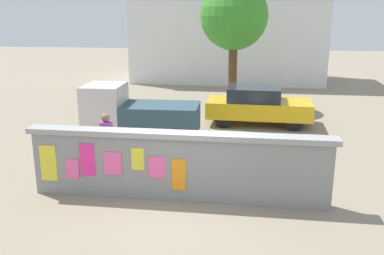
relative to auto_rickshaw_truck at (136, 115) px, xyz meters
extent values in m
plane|color=gray|center=(2.07, 3.94, -0.90)|extent=(60.00, 60.00, 0.00)
cube|color=gray|center=(2.07, -4.06, -0.18)|extent=(6.61, 0.30, 1.45)
cube|color=#999999|center=(2.07, -4.06, 0.61)|extent=(6.81, 0.42, 0.12)
cube|color=yellow|center=(-0.89, -4.22, -0.14)|extent=(0.39, 0.02, 0.84)
cube|color=#F9599E|center=(-0.32, -4.22, -0.25)|extent=(0.31, 0.03, 0.47)
cube|color=#F42D8C|center=(0.05, -4.22, -0.01)|extent=(0.34, 0.02, 0.76)
cube|color=#F9599E|center=(0.63, -4.22, -0.07)|extent=(0.41, 0.02, 0.54)
cube|color=yellow|center=(1.20, -4.22, 0.06)|extent=(0.28, 0.03, 0.50)
cube|color=#F9599E|center=(1.64, -4.22, -0.11)|extent=(0.38, 0.03, 0.48)
cube|color=orange|center=(2.12, -4.22, -0.25)|extent=(0.31, 0.01, 0.72)
cylinder|color=black|center=(-1.07, -0.69, -0.55)|extent=(0.71, 0.22, 0.70)
cylinder|color=black|center=(-1.11, 0.61, -0.55)|extent=(0.71, 0.22, 0.70)
cylinder|color=black|center=(1.43, -0.60, -0.55)|extent=(0.71, 0.22, 0.70)
cylinder|color=black|center=(1.38, 0.70, -0.55)|extent=(0.71, 0.22, 0.70)
cube|color=silver|center=(-0.99, -0.03, 0.20)|extent=(1.25, 1.54, 1.50)
cube|color=#334C59|center=(0.81, 0.03, -0.10)|extent=(2.45, 1.58, 0.90)
cylinder|color=black|center=(5.20, 3.49, -0.60)|extent=(0.60, 0.20, 0.60)
cylinder|color=black|center=(5.16, 2.03, -0.60)|extent=(0.60, 0.20, 0.60)
cylinder|color=black|center=(2.70, 3.56, -0.60)|extent=(0.60, 0.20, 0.60)
cylinder|color=black|center=(2.66, 2.10, -0.60)|extent=(0.60, 0.20, 0.60)
cube|color=gold|center=(3.93, 2.79, -0.30)|extent=(3.85, 1.81, 0.60)
cube|color=#262D38|center=(3.73, 2.80, 0.25)|extent=(1.94, 1.59, 0.50)
cylinder|color=black|center=(2.99, -2.07, -0.60)|extent=(0.61, 0.18, 0.60)
cylinder|color=black|center=(4.28, -1.88, -0.60)|extent=(0.61, 0.20, 0.60)
cube|color=gold|center=(3.64, -1.98, -0.32)|extent=(1.02, 0.38, 0.32)
cube|color=black|center=(3.83, -1.95, -0.14)|extent=(0.59, 0.30, 0.10)
cube|color=#262626|center=(3.09, -2.05, -0.05)|extent=(0.12, 0.56, 0.03)
cylinder|color=black|center=(1.99, -2.86, -0.57)|extent=(0.66, 0.13, 0.66)
cylinder|color=black|center=(0.95, -3.00, -0.57)|extent=(0.66, 0.13, 0.66)
cube|color=gold|center=(1.47, -2.93, -0.39)|extent=(0.95, 0.17, 0.06)
cylinder|color=gold|center=(1.33, -2.95, -0.17)|extent=(0.03, 0.03, 0.40)
cube|color=black|center=(1.33, -2.95, 0.03)|extent=(0.21, 0.11, 0.05)
cube|color=black|center=(1.95, -2.86, -0.02)|extent=(0.10, 0.44, 0.03)
cylinder|color=#BF6626|center=(0.10, -2.83, -0.50)|extent=(0.12, 0.12, 0.80)
cylinder|color=#BF6626|center=(-0.07, -2.81, -0.50)|extent=(0.12, 0.12, 0.80)
cylinder|color=purple|center=(0.01, -2.82, 0.20)|extent=(0.38, 0.38, 0.60)
sphere|color=#8C664C|center=(0.01, -2.82, 0.61)|extent=(0.22, 0.22, 0.22)
cylinder|color=brown|center=(2.78, 5.96, 0.53)|extent=(0.38, 0.38, 2.86)
sphere|color=#358C27|center=(2.78, 5.96, 2.98)|extent=(2.90, 2.90, 2.90)
cube|color=silver|center=(2.15, 13.31, 1.82)|extent=(11.02, 5.09, 5.45)
camera|label=1|loc=(3.60, -12.71, 3.21)|focal=39.63mm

